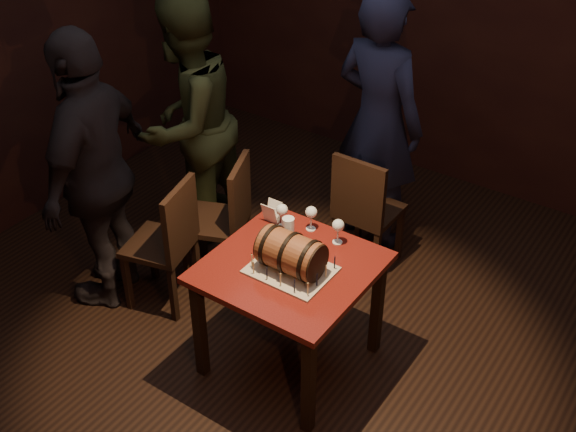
{
  "coord_description": "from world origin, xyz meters",
  "views": [
    {
      "loc": [
        1.92,
        -2.74,
        3.28
      ],
      "look_at": [
        -0.0,
        0.05,
        0.95
      ],
      "focal_mm": 45.0,
      "sensor_mm": 36.0,
      "label": 1
    }
  ],
  "objects_px": {
    "person_left_front": "(97,172)",
    "barrel_cake": "(291,253)",
    "pint_of_ale": "(288,229)",
    "wine_glass_left": "(282,211)",
    "wine_glass_right": "(338,226)",
    "person_back": "(378,122)",
    "wine_glass_mid": "(311,213)",
    "chair_left_rear": "(227,214)",
    "chair_left_front": "(169,239)",
    "person_left_rear": "(187,123)",
    "chair_back": "(364,207)",
    "pub_table": "(290,280)"
  },
  "relations": [
    {
      "from": "person_left_front",
      "to": "barrel_cake",
      "type": "bearing_deg",
      "value": 75.75
    },
    {
      "from": "barrel_cake",
      "to": "pint_of_ale",
      "type": "distance_m",
      "value": 0.3
    },
    {
      "from": "wine_glass_left",
      "to": "person_left_front",
      "type": "height_order",
      "value": "person_left_front"
    },
    {
      "from": "wine_glass_right",
      "to": "person_left_front",
      "type": "xyz_separation_m",
      "value": [
        -1.5,
        -0.46,
        0.08
      ]
    },
    {
      "from": "barrel_cake",
      "to": "pint_of_ale",
      "type": "xyz_separation_m",
      "value": [
        -0.18,
        0.24,
        -0.05
      ]
    },
    {
      "from": "person_back",
      "to": "person_left_front",
      "type": "bearing_deg",
      "value": 62.28
    },
    {
      "from": "wine_glass_mid",
      "to": "person_back",
      "type": "distance_m",
      "value": 1.11
    },
    {
      "from": "chair_left_rear",
      "to": "person_left_front",
      "type": "xyz_separation_m",
      "value": [
        -0.56,
        -0.57,
        0.42
      ]
    },
    {
      "from": "wine_glass_right",
      "to": "chair_left_rear",
      "type": "xyz_separation_m",
      "value": [
        -0.94,
        0.12,
        -0.35
      ]
    },
    {
      "from": "chair_left_rear",
      "to": "chair_left_front",
      "type": "relative_size",
      "value": 1.0
    },
    {
      "from": "pint_of_ale",
      "to": "person_back",
      "type": "distance_m",
      "value": 1.27
    },
    {
      "from": "wine_glass_right",
      "to": "chair_left_rear",
      "type": "relative_size",
      "value": 0.17
    },
    {
      "from": "barrel_cake",
      "to": "person_left_rear",
      "type": "distance_m",
      "value": 1.62
    },
    {
      "from": "pint_of_ale",
      "to": "person_left_rear",
      "type": "xyz_separation_m",
      "value": [
        -1.24,
        0.54,
        0.1
      ]
    },
    {
      "from": "wine_glass_mid",
      "to": "person_left_rear",
      "type": "xyz_separation_m",
      "value": [
        -1.3,
        0.38,
        0.06
      ]
    },
    {
      "from": "wine_glass_mid",
      "to": "pint_of_ale",
      "type": "xyz_separation_m",
      "value": [
        -0.05,
        -0.16,
        -0.04
      ]
    },
    {
      "from": "chair_back",
      "to": "person_left_rear",
      "type": "bearing_deg",
      "value": -166.11
    },
    {
      "from": "pub_table",
      "to": "person_back",
      "type": "xyz_separation_m",
      "value": [
        -0.25,
        1.45,
        0.32
      ]
    },
    {
      "from": "barrel_cake",
      "to": "person_back",
      "type": "distance_m",
      "value": 1.52
    },
    {
      "from": "barrel_cake",
      "to": "person_left_front",
      "type": "relative_size",
      "value": 0.22
    },
    {
      "from": "person_left_rear",
      "to": "person_left_front",
      "type": "xyz_separation_m",
      "value": [
        0.0,
        -0.86,
        0.02
      ]
    },
    {
      "from": "barrel_cake",
      "to": "chair_back",
      "type": "height_order",
      "value": "barrel_cake"
    },
    {
      "from": "pub_table",
      "to": "barrel_cake",
      "type": "bearing_deg",
      "value": -51.84
    },
    {
      "from": "barrel_cake",
      "to": "pint_of_ale",
      "type": "bearing_deg",
      "value": 127.22
    },
    {
      "from": "pub_table",
      "to": "person_left_rear",
      "type": "distance_m",
      "value": 1.6
    },
    {
      "from": "pint_of_ale",
      "to": "person_back",
      "type": "relative_size",
      "value": 0.08
    },
    {
      "from": "chair_left_rear",
      "to": "chair_left_front",
      "type": "height_order",
      "value": "same"
    },
    {
      "from": "wine_glass_right",
      "to": "person_left_front",
      "type": "height_order",
      "value": "person_left_front"
    },
    {
      "from": "pub_table",
      "to": "wine_glass_right",
      "type": "height_order",
      "value": "wine_glass_right"
    },
    {
      "from": "pub_table",
      "to": "person_back",
      "type": "bearing_deg",
      "value": 99.68
    },
    {
      "from": "wine_glass_mid",
      "to": "chair_left_rear",
      "type": "xyz_separation_m",
      "value": [
        -0.74,
        0.09,
        -0.34
      ]
    },
    {
      "from": "chair_left_front",
      "to": "person_left_front",
      "type": "bearing_deg",
      "value": -161.57
    },
    {
      "from": "chair_back",
      "to": "chair_left_rear",
      "type": "relative_size",
      "value": 1.0
    },
    {
      "from": "wine_glass_mid",
      "to": "pint_of_ale",
      "type": "height_order",
      "value": "wine_glass_mid"
    },
    {
      "from": "chair_left_front",
      "to": "person_back",
      "type": "relative_size",
      "value": 0.48
    },
    {
      "from": "pint_of_ale",
      "to": "pub_table",
      "type": "bearing_deg",
      "value": -52.98
    },
    {
      "from": "wine_glass_right",
      "to": "barrel_cake",
      "type": "bearing_deg",
      "value": -101.49
    },
    {
      "from": "chair_left_front",
      "to": "barrel_cake",
      "type": "bearing_deg",
      "value": -3.48
    },
    {
      "from": "chair_left_front",
      "to": "person_left_rear",
      "type": "relative_size",
      "value": 0.5
    },
    {
      "from": "pub_table",
      "to": "pint_of_ale",
      "type": "xyz_separation_m",
      "value": [
        -0.15,
        0.19,
        0.18
      ]
    },
    {
      "from": "wine_glass_right",
      "to": "pub_table",
      "type": "bearing_deg",
      "value": -108.19
    },
    {
      "from": "barrel_cake",
      "to": "wine_glass_right",
      "type": "distance_m",
      "value": 0.38
    },
    {
      "from": "pub_table",
      "to": "wine_glass_left",
      "type": "relative_size",
      "value": 5.59
    },
    {
      "from": "pub_table",
      "to": "wine_glass_mid",
      "type": "bearing_deg",
      "value": 104.62
    },
    {
      "from": "chair_back",
      "to": "person_left_rear",
      "type": "relative_size",
      "value": 0.5
    },
    {
      "from": "wine_glass_left",
      "to": "person_back",
      "type": "relative_size",
      "value": 0.08
    },
    {
      "from": "wine_glass_right",
      "to": "chair_left_front",
      "type": "bearing_deg",
      "value": -163.67
    },
    {
      "from": "chair_left_rear",
      "to": "chair_left_front",
      "type": "distance_m",
      "value": 0.45
    },
    {
      "from": "wine_glass_mid",
      "to": "person_left_front",
      "type": "bearing_deg",
      "value": -159.63
    },
    {
      "from": "chair_left_front",
      "to": "wine_glass_left",
      "type": "bearing_deg",
      "value": 20.17
    }
  ]
}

